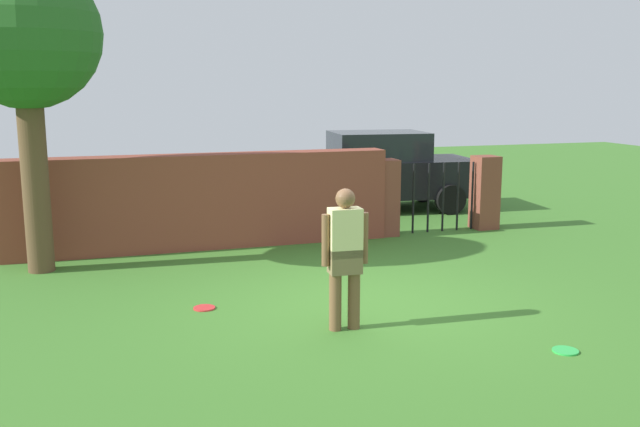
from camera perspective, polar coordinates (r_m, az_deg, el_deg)
The scene contains 8 objects.
ground_plane at distance 9.06m, azimuth 3.71°, elevation -7.25°, with size 40.00×40.00×0.00m, color #3D7528.
brick_wall at distance 12.04m, azimuth -9.43°, elevation 0.98°, with size 6.42×0.50×1.60m, color brown.
tree at distance 11.02m, azimuth -22.78°, elevation 12.89°, with size 2.14×2.14×4.53m.
person at distance 7.89m, azimuth 2.03°, elevation -3.17°, with size 0.54×0.24×1.62m.
fence_gate at distance 13.36m, azimuth 9.36°, elevation 1.49°, with size 2.52×0.44×1.40m.
car at distance 15.53m, azimuth 4.70°, elevation 3.44°, with size 4.34×2.22×1.72m.
frisbee_green at distance 7.92m, azimuth 19.24°, elevation -10.44°, with size 0.27×0.27×0.02m, color green.
frisbee_red at distance 8.95m, azimuth -9.35°, elevation -7.55°, with size 0.27×0.27×0.02m, color red.
Camera 1 is at (-3.15, -8.04, 2.76)m, focal length 39.55 mm.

